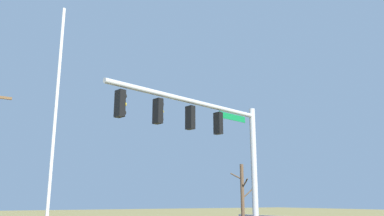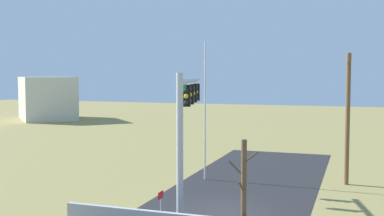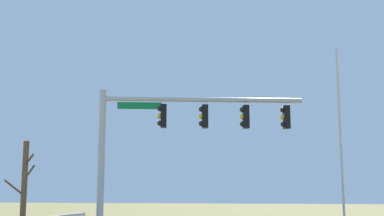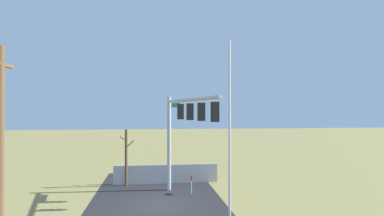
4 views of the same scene
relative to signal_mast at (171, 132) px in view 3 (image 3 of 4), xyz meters
name	(u,v)px [view 3 (image 3 of 4)]	position (x,y,z in m)	size (l,w,h in m)	color
signal_mast	(171,132)	(0.00, 0.00, 0.00)	(8.16, 2.16, 6.49)	#B2B5BA
flagpole	(341,147)	(-6.79, -1.29, -0.57)	(0.10, 0.10, 8.40)	silver
bare_tree	(23,200)	(4.37, 3.70, -2.64)	(1.27, 1.02, 4.13)	brown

